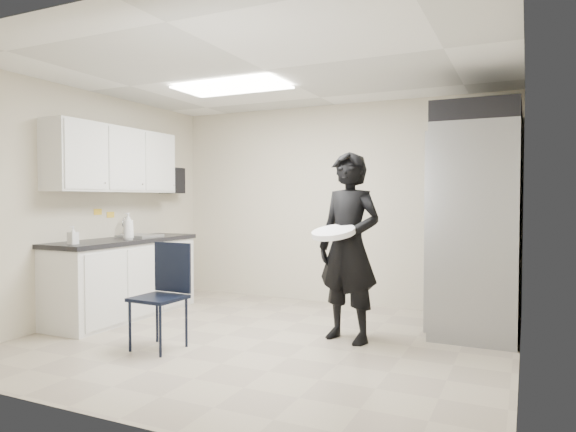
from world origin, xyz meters
The scene contains 21 objects.
floor centered at (0.00, 0.00, 0.00)m, with size 4.50×4.50×0.00m, color tan.
ceiling centered at (0.00, 0.00, 2.60)m, with size 4.50×4.50×0.00m, color silver.
back_wall centered at (0.00, 2.00, 1.30)m, with size 4.50×4.50×0.00m, color #C0B79E.
left_wall centered at (-2.25, 0.00, 1.30)m, with size 4.00×4.00×0.00m, color #C0B79E.
right_wall centered at (2.25, 0.00, 1.30)m, with size 4.00×4.00×0.00m, color #C0B79E.
ceiling_panel centered at (-0.60, 0.40, 2.57)m, with size 1.20×0.60×0.02m, color white.
lower_counter centered at (-1.95, 0.20, 0.43)m, with size 0.60×1.90×0.86m, color silver.
countertop centered at (-1.95, 0.20, 0.89)m, with size 0.64×1.95×0.05m, color black.
sink centered at (-1.93, 0.45, 0.87)m, with size 0.42×0.40×0.14m, color gray.
faucet centered at (-2.13, 0.45, 1.02)m, with size 0.02×0.02×0.24m, color silver.
upper_cabinets centered at (-2.08, 0.20, 1.83)m, with size 0.35×1.80×0.75m, color silver.
towel_dispenser centered at (-2.14, 1.35, 1.62)m, with size 0.22×0.30×0.35m, color black.
notice_sticker_left centered at (-2.24, 0.10, 1.22)m, with size 0.00×0.12×0.07m, color yellow.
notice_sticker_right centered at (-2.24, 0.30, 1.18)m, with size 0.00×0.12×0.07m, color yellow.
commercial_fridge centered at (1.83, 1.27, 1.05)m, with size 0.80×1.35×2.10m, color gray.
fridge_compressor centered at (1.83, 1.27, 2.20)m, with size 0.80×1.35×0.20m, color black.
folding_chair centered at (-0.74, -0.67, 0.47)m, with size 0.42×0.42×0.94m, color black.
man_tuxedo centered at (0.74, 0.33, 0.91)m, with size 0.67×0.45×1.82m, color black.
bucket_lid centered at (0.67, 0.09, 1.06)m, with size 0.41×0.41×0.05m, color white.
soap_bottle_a centered at (-1.76, 0.07, 1.06)m, with size 0.12×0.12×0.31m, color silver.
soap_bottle_b centered at (-1.89, -0.59, 1.00)m, with size 0.08×0.09×0.19m, color #9F9FAA.
Camera 1 is at (2.29, -4.37, 1.38)m, focal length 32.00 mm.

